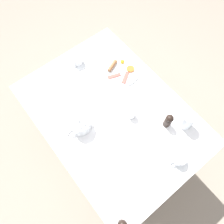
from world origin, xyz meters
The scene contains 12 objects.
ground_plane centered at (0.00, 0.00, 0.00)m, with size 8.00×8.00×0.00m, color gray.
table centered at (0.00, 0.00, 0.67)m, with size 0.89×1.23×0.74m.
breakfast_plate centered at (-0.26, -0.23, 0.75)m, with size 0.27×0.27×0.04m.
teapot_near centered at (0.22, -0.05, 0.79)m, with size 0.21×0.13×0.12m.
teacup_with_saucer_left centered at (-0.06, -0.48, 0.77)m, with size 0.14×0.14×0.06m.
teacup_with_saucer_right centered at (-0.12, 0.50, 0.77)m, with size 0.14×0.14×0.06m.
water_glass_tall centered at (-0.32, 0.36, 0.81)m, with size 0.08×0.08×0.13m.
creamer_jug centered at (-0.09, 0.09, 0.78)m, with size 0.08×0.05×0.07m.
salt_grinder centered at (-0.23, 0.28, 0.81)m, with size 0.05×0.05×0.12m.
napkin_folded centered at (0.10, 0.22, 0.75)m, with size 0.18×0.19×0.01m.
fork_by_plate centered at (-0.32, 0.03, 0.75)m, with size 0.17×0.11×0.00m.
knife_by_plate centered at (0.23, -0.49, 0.75)m, with size 0.12×0.18×0.00m.
Camera 1 is at (0.36, 0.46, 2.09)m, focal length 35.00 mm.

